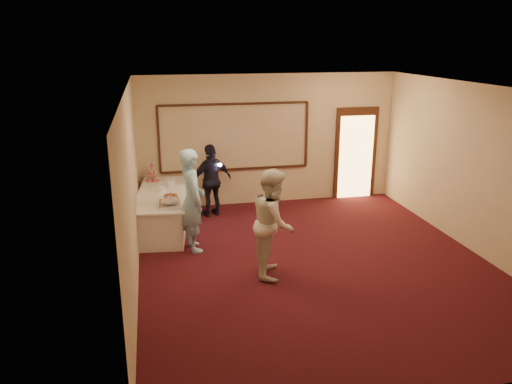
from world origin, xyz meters
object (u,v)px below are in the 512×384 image
(woman, at_px, (274,223))
(tart, at_px, (171,196))
(plate_stack_a, at_px, (161,188))
(buffet_table, at_px, (163,211))
(guest, at_px, (212,180))
(plate_stack_b, at_px, (170,183))
(cupcake_stand, at_px, (152,173))
(man, at_px, (192,200))
(pavlova_tray, at_px, (170,202))

(woman, bearing_deg, tart, 52.60)
(plate_stack_a, xyz_separation_m, woman, (1.73, -2.51, 0.05))
(buffet_table, relative_size, guest, 1.65)
(buffet_table, distance_m, plate_stack_b, 0.66)
(cupcake_stand, relative_size, guest, 0.28)
(cupcake_stand, distance_m, woman, 3.89)
(cupcake_stand, xyz_separation_m, guest, (1.26, -0.36, -0.13))
(buffet_table, distance_m, tart, 0.58)
(tart, distance_m, guest, 1.35)
(cupcake_stand, xyz_separation_m, man, (0.69, -2.13, 0.02))
(buffet_table, distance_m, pavlova_tray, 1.00)
(tart, relative_size, guest, 0.19)
(pavlova_tray, relative_size, tart, 1.86)
(pavlova_tray, bearing_deg, buffet_table, 97.11)
(man, bearing_deg, guest, -28.58)
(buffet_table, bearing_deg, plate_stack_b, 66.98)
(plate_stack_a, height_order, plate_stack_b, plate_stack_b)
(woman, bearing_deg, pavlova_tray, 61.29)
(man, bearing_deg, plate_stack_a, 12.38)
(pavlova_tray, height_order, plate_stack_b, pavlova_tray)
(plate_stack_a, bearing_deg, tart, -68.73)
(plate_stack_b, distance_m, man, 1.63)
(buffet_table, relative_size, cupcake_stand, 5.88)
(tart, distance_m, man, 0.87)
(pavlova_tray, bearing_deg, cupcake_stand, 99.00)
(plate_stack_b, distance_m, tart, 0.81)
(plate_stack_a, bearing_deg, cupcake_stand, 100.18)
(plate_stack_a, xyz_separation_m, guest, (1.10, 0.53, -0.04))
(woman, xyz_separation_m, guest, (-0.63, 3.04, -0.10))
(cupcake_stand, xyz_separation_m, tart, (0.34, -1.34, -0.13))
(buffet_table, xyz_separation_m, plate_stack_a, (-0.02, 0.08, 0.45))
(woman, relative_size, guest, 1.12)
(tart, bearing_deg, woman, -52.99)
(pavlova_tray, height_order, plate_stack_a, pavlova_tray)
(man, relative_size, guest, 1.19)
(pavlova_tray, bearing_deg, guest, 56.85)
(plate_stack_b, bearing_deg, cupcake_stand, 124.77)
(tart, bearing_deg, buffet_table, 112.41)
(plate_stack_b, bearing_deg, man, -78.78)
(plate_stack_b, height_order, woman, woman)
(pavlova_tray, bearing_deg, plate_stack_a, 97.90)
(plate_stack_b, distance_m, woman, 3.25)
(tart, height_order, man, man)
(man, bearing_deg, pavlova_tray, 43.43)
(plate_stack_b, height_order, tart, plate_stack_b)
(woman, bearing_deg, buffet_table, 50.63)
(plate_stack_a, xyz_separation_m, plate_stack_b, (0.21, 0.35, 0.01))
(plate_stack_a, relative_size, tart, 0.57)
(plate_stack_a, distance_m, tart, 0.49)
(woman, bearing_deg, man, 58.98)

